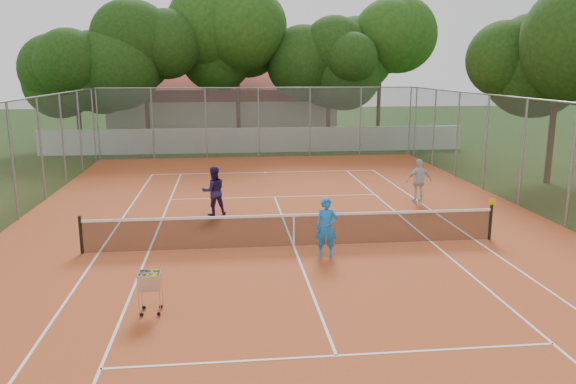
{
  "coord_description": "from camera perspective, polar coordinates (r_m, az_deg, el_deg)",
  "views": [
    {
      "loc": [
        -1.87,
        -15.42,
        5.05
      ],
      "look_at": [
        0.0,
        1.5,
        1.3
      ],
      "focal_mm": 35.0,
      "sensor_mm": 36.0,
      "label": 1
    }
  ],
  "objects": [
    {
      "name": "court_pad",
      "position": [
        16.33,
        0.58,
        -5.55
      ],
      "size": [
        18.0,
        34.0,
        0.02
      ],
      "primitive_type": "cube",
      "color": "#AE4921",
      "rests_on": "ground"
    },
    {
      "name": "player_near",
      "position": [
        15.27,
        3.93,
        -3.6
      ],
      "size": [
        0.66,
        0.5,
        1.65
      ],
      "primitive_type": "imported",
      "rotation": [
        0.0,
        0.0,
        -0.18
      ],
      "color": "blue",
      "rests_on": "court_pad"
    },
    {
      "name": "tennis_net",
      "position": [
        16.19,
        0.59,
        -3.87
      ],
      "size": [
        11.88,
        0.1,
        0.98
      ],
      "primitive_type": "cube",
      "color": "black",
      "rests_on": "court_pad"
    },
    {
      "name": "player_far_right",
      "position": [
        22.0,
        13.17,
        1.12
      ],
      "size": [
        0.99,
        0.42,
        1.68
      ],
      "primitive_type": "imported",
      "rotation": [
        0.0,
        0.0,
        3.16
      ],
      "color": "silver",
      "rests_on": "court_pad"
    },
    {
      "name": "ground",
      "position": [
        16.34,
        0.58,
        -5.59
      ],
      "size": [
        120.0,
        120.0,
        0.0
      ],
      "primitive_type": "plane",
      "color": "#18340E",
      "rests_on": "ground"
    },
    {
      "name": "boundary_wall",
      "position": [
        34.74,
        -3.19,
        5.29
      ],
      "size": [
        26.0,
        0.3,
        1.5
      ],
      "primitive_type": "cube",
      "color": "white",
      "rests_on": "ground"
    },
    {
      "name": "tropical_trees",
      "position": [
        37.47,
        -3.53,
        12.32
      ],
      "size": [
        29.0,
        19.0,
        10.0
      ],
      "primitive_type": "cube",
      "color": "black",
      "rests_on": "ground"
    },
    {
      "name": "perimeter_fence",
      "position": [
        15.83,
        0.6,
        1.31
      ],
      "size": [
        18.0,
        34.0,
        4.0
      ],
      "primitive_type": "cube",
      "color": "slate",
      "rests_on": "ground"
    },
    {
      "name": "court_lines",
      "position": [
        16.33,
        0.58,
        -5.51
      ],
      "size": [
        10.98,
        23.78,
        0.01
      ],
      "primitive_type": "cube",
      "color": "white",
      "rests_on": "court_pad"
    },
    {
      "name": "player_far_left",
      "position": [
        19.72,
        -7.55,
        0.1
      ],
      "size": [
        0.97,
        0.84,
        1.72
      ],
      "primitive_type": "imported",
      "rotation": [
        0.0,
        0.0,
        3.39
      ],
      "color": "#221745",
      "rests_on": "court_pad"
    },
    {
      "name": "clubhouse",
      "position": [
        44.52,
        -6.54,
        8.67
      ],
      "size": [
        16.4,
        9.0,
        4.4
      ],
      "primitive_type": "cube",
      "color": "beige",
      "rests_on": "ground"
    },
    {
      "name": "ball_hopper",
      "position": [
        12.23,
        -13.82,
        -9.76
      ],
      "size": [
        0.55,
        0.55,
        0.98
      ],
      "primitive_type": "cube",
      "rotation": [
        0.0,
        0.0,
        -0.18
      ],
      "color": "silver",
      "rests_on": "court_pad"
    }
  ]
}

